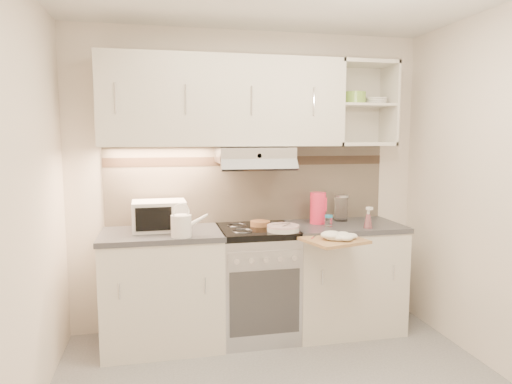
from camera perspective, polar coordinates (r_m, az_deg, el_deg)
room_shell at (r=2.89m, az=3.25°, el=6.97°), size 3.04×2.84×2.52m
base_cabinet_left at (r=3.71m, az=-11.55°, el=-11.98°), size 0.90×0.60×0.86m
worktop_left at (r=3.59m, az=-11.72°, el=-5.17°), size 0.92×0.62×0.04m
base_cabinet_right at (r=4.01m, az=10.81°, el=-10.54°), size 0.90×0.60×0.86m
worktop_right at (r=3.90m, az=10.96°, el=-4.22°), size 0.92×0.62×0.04m
electric_range at (r=3.78m, az=0.09°, el=-11.15°), size 0.60×0.60×0.90m
microwave at (r=3.63m, az=-12.01°, el=-2.90°), size 0.41×0.32×0.23m
watering_can at (r=3.36m, az=-9.17°, el=-4.06°), size 0.29×0.16×0.25m
plate_stack at (r=3.53m, az=3.42°, el=-4.52°), size 0.25×0.25×0.05m
bread_loaf at (r=3.73m, az=0.54°, el=-3.95°), size 0.16×0.16×0.04m
pink_pitcher at (r=3.86m, az=7.76°, el=-1.98°), size 0.14×0.13×0.26m
glass_jar at (r=4.02m, az=10.60°, el=-1.93°), size 0.12×0.12×0.23m
spice_jar at (r=3.75m, az=9.06°, el=-3.55°), size 0.06×0.06×0.09m
spray_bottle at (r=3.74m, az=13.84°, el=-3.32°), size 0.07×0.07×0.18m
cutting_board at (r=3.40m, az=9.71°, el=-5.97°), size 0.49×0.46×0.02m
dish_towel at (r=3.38m, az=10.55°, el=-5.23°), size 0.30×0.26×0.07m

